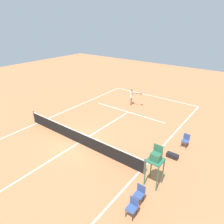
% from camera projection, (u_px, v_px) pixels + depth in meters
% --- Properties ---
extents(ground_plane, '(60.00, 60.00, 0.00)m').
position_uv_depth(ground_plane, '(79.00, 143.00, 14.53)').
color(ground_plane, '#D37A4C').
extents(court_lines, '(10.21, 24.27, 0.01)m').
position_uv_depth(court_lines, '(79.00, 143.00, 14.53)').
color(court_lines, white).
rests_on(court_lines, ground).
extents(tennis_net, '(10.81, 0.10, 1.07)m').
position_uv_depth(tennis_net, '(78.00, 137.00, 14.32)').
color(tennis_net, '#4C4C51').
rests_on(tennis_net, ground).
extents(player_serving, '(1.34, 0.54, 1.78)m').
position_uv_depth(player_serving, '(132.00, 95.00, 20.51)').
color(player_serving, '#9E704C').
rests_on(player_serving, ground).
extents(tennis_ball, '(0.07, 0.07, 0.07)m').
position_uv_depth(tennis_ball, '(115.00, 110.00, 19.70)').
color(tennis_ball, '#CCE033').
rests_on(tennis_ball, ground).
extents(umpire_chair, '(0.80, 0.80, 2.41)m').
position_uv_depth(umpire_chair, '(156.00, 160.00, 10.27)').
color(umpire_chair, '#2D6B4C').
rests_on(umpire_chair, ground).
extents(courtside_chair_near, '(0.44, 0.46, 0.95)m').
position_uv_depth(courtside_chair_near, '(132.00, 207.00, 8.96)').
color(courtside_chair_near, '#262626').
rests_on(courtside_chair_near, ground).
extents(courtside_chair_mid, '(0.44, 0.46, 0.95)m').
position_uv_depth(courtside_chair_mid, '(186.00, 140.00, 13.92)').
color(courtside_chair_mid, '#262626').
rests_on(courtside_chair_mid, ground).
extents(courtside_chair_far, '(0.44, 0.46, 0.95)m').
position_uv_depth(courtside_chair_far, '(140.00, 193.00, 9.65)').
color(courtside_chair_far, '#262626').
rests_on(courtside_chair_far, ground).
extents(equipment_bag, '(0.76, 0.32, 0.30)m').
position_uv_depth(equipment_bag, '(172.00, 156.00, 12.92)').
color(equipment_bag, black).
rests_on(equipment_bag, ground).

